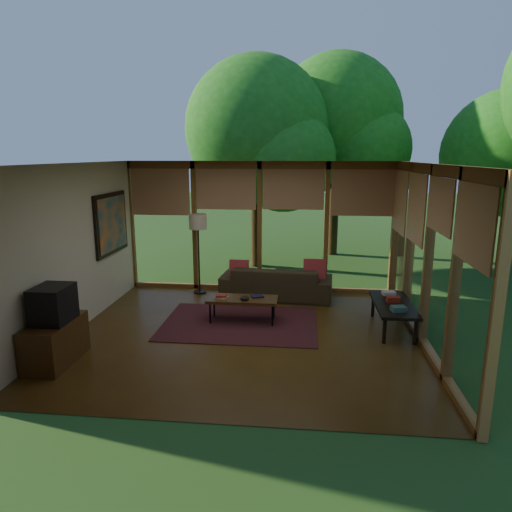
# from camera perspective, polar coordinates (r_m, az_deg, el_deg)

# --- Properties ---
(floor) EXTENTS (5.50, 5.50, 0.00)m
(floor) POSITION_cam_1_polar(r_m,az_deg,el_deg) (7.44, -1.45, -9.77)
(floor) COLOR #573B16
(floor) RESTS_ON ground
(ceiling) EXTENTS (5.50, 5.50, 0.00)m
(ceiling) POSITION_cam_1_polar(r_m,az_deg,el_deg) (6.88, -1.58, 11.50)
(ceiling) COLOR silver
(ceiling) RESTS_ON ground
(wall_left) EXTENTS (0.04, 5.00, 2.70)m
(wall_left) POSITION_cam_1_polar(r_m,az_deg,el_deg) (7.88, -21.77, 0.85)
(wall_left) COLOR beige
(wall_left) RESTS_ON ground
(wall_front) EXTENTS (5.50, 0.04, 2.70)m
(wall_front) POSITION_cam_1_polar(r_m,az_deg,el_deg) (4.66, -5.53, -6.05)
(wall_front) COLOR beige
(wall_front) RESTS_ON ground
(window_wall_back) EXTENTS (5.50, 0.12, 2.70)m
(window_wall_back) POSITION_cam_1_polar(r_m,az_deg,el_deg) (9.48, 0.45, 3.62)
(window_wall_back) COLOR brown
(window_wall_back) RESTS_ON ground
(window_wall_right) EXTENTS (0.12, 5.00, 2.70)m
(window_wall_right) POSITION_cam_1_polar(r_m,az_deg,el_deg) (7.22, 20.67, -0.07)
(window_wall_right) COLOR brown
(window_wall_right) RESTS_ON ground
(tree_nw) EXTENTS (3.50, 3.50, 5.18)m
(tree_nw) POSITION_cam_1_polar(r_m,az_deg,el_deg) (11.60, 0.08, 15.56)
(tree_nw) COLOR #392A14
(tree_nw) RESTS_ON ground
(tree_ne) EXTENTS (3.52, 3.52, 5.53)m
(tree_ne) POSITION_cam_1_polar(r_m,az_deg,el_deg) (13.24, 10.05, 16.44)
(tree_ne) COLOR #392A14
(tree_ne) RESTS_ON ground
(tree_far) EXTENTS (3.24, 3.24, 4.43)m
(tree_far) POSITION_cam_1_polar(r_m,az_deg,el_deg) (13.16, 29.05, 10.93)
(tree_far) COLOR #392A14
(tree_far) RESTS_ON ground
(rug) EXTENTS (2.61, 1.85, 0.01)m
(rug) POSITION_cam_1_polar(r_m,az_deg,el_deg) (7.89, -2.02, -8.39)
(rug) COLOR maroon
(rug) RESTS_ON floor
(sofa) EXTENTS (2.26, 1.03, 0.64)m
(sofa) POSITION_cam_1_polar(r_m,az_deg,el_deg) (9.19, 2.57, -3.26)
(sofa) COLOR #392F1C
(sofa) RESTS_ON floor
(pillow_left) EXTENTS (0.38, 0.20, 0.40)m
(pillow_left) POSITION_cam_1_polar(r_m,az_deg,el_deg) (9.14, -2.13, -1.71)
(pillow_left) COLOR maroon
(pillow_left) RESTS_ON sofa
(pillow_right) EXTENTS (0.43, 0.23, 0.45)m
(pillow_right) POSITION_cam_1_polar(r_m,az_deg,el_deg) (9.05, 7.31, -1.79)
(pillow_right) COLOR maroon
(pillow_right) RESTS_ON sofa
(ct_book_lower) EXTENTS (0.22, 0.18, 0.03)m
(ct_book_lower) POSITION_cam_1_polar(r_m,az_deg,el_deg) (7.84, -4.32, -5.19)
(ct_book_lower) COLOR beige
(ct_book_lower) RESTS_ON coffee_table
(ct_book_upper) EXTENTS (0.18, 0.14, 0.03)m
(ct_book_upper) POSITION_cam_1_polar(r_m,az_deg,el_deg) (7.83, -4.32, -4.98)
(ct_book_upper) COLOR maroon
(ct_book_upper) RESTS_ON coffee_table
(ct_book_side) EXTENTS (0.24, 0.21, 0.03)m
(ct_book_side) POSITION_cam_1_polar(r_m,az_deg,el_deg) (7.88, 0.16, -5.05)
(ct_book_side) COLOR black
(ct_book_side) RESTS_ON coffee_table
(ct_bowl) EXTENTS (0.16, 0.16, 0.07)m
(ct_bowl) POSITION_cam_1_polar(r_m,az_deg,el_deg) (7.73, -1.45, -5.26)
(ct_bowl) COLOR black
(ct_bowl) RESTS_ON coffee_table
(media_cabinet) EXTENTS (0.50, 1.00, 0.60)m
(media_cabinet) POSITION_cam_1_polar(r_m,az_deg,el_deg) (6.98, -23.78, -9.80)
(media_cabinet) COLOR #4D2F15
(media_cabinet) RESTS_ON floor
(television) EXTENTS (0.45, 0.55, 0.50)m
(television) POSITION_cam_1_polar(r_m,az_deg,el_deg) (6.79, -24.05, -5.51)
(television) COLOR black
(television) RESTS_ON media_cabinet
(console_book_a) EXTENTS (0.25, 0.20, 0.08)m
(console_book_a) POSITION_cam_1_polar(r_m,az_deg,el_deg) (7.44, 17.39, -6.31)
(console_book_a) COLOR #355E56
(console_book_a) RESTS_ON side_console
(console_book_b) EXTENTS (0.22, 0.16, 0.09)m
(console_book_b) POSITION_cam_1_polar(r_m,az_deg,el_deg) (7.85, 16.77, -5.21)
(console_book_b) COLOR maroon
(console_book_b) RESTS_ON side_console
(console_book_c) EXTENTS (0.23, 0.18, 0.06)m
(console_book_c) POSITION_cam_1_polar(r_m,az_deg,el_deg) (8.23, 16.25, -4.48)
(console_book_c) COLOR beige
(console_book_c) RESTS_ON side_console
(floor_lamp) EXTENTS (0.36, 0.36, 1.65)m
(floor_lamp) POSITION_cam_1_polar(r_m,az_deg,el_deg) (9.32, -7.26, 3.72)
(floor_lamp) COLOR black
(floor_lamp) RESTS_ON floor
(coffee_table) EXTENTS (1.20, 0.50, 0.43)m
(coffee_table) POSITION_cam_1_polar(r_m,az_deg,el_deg) (7.85, -1.72, -5.51)
(coffee_table) COLOR #4D2F15
(coffee_table) RESTS_ON floor
(side_console) EXTENTS (0.60, 1.40, 0.46)m
(side_console) POSITION_cam_1_polar(r_m,az_deg,el_deg) (7.83, 16.79, -5.96)
(side_console) COLOR black
(side_console) RESTS_ON floor
(wall_painting) EXTENTS (0.06, 1.35, 1.15)m
(wall_painting) POSITION_cam_1_polar(r_m,az_deg,el_deg) (9.07, -17.62, 3.90)
(wall_painting) COLOR black
(wall_painting) RESTS_ON wall_left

